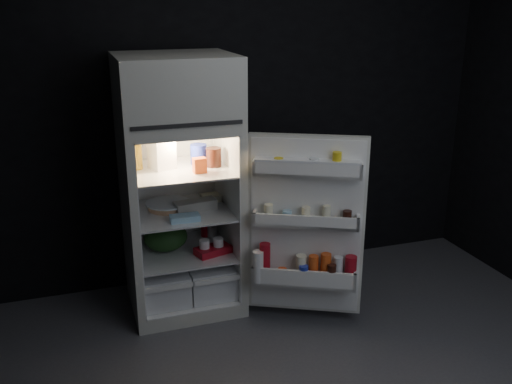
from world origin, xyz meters
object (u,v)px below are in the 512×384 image
object	(u,v)px
milk_jug	(162,151)
yogurt_tray	(213,250)
fridge_door	(306,230)
refrigerator	(179,177)
egg_carton	(195,205)

from	to	relation	value
milk_jug	yogurt_tray	size ratio (longest dim) A/B	0.98
fridge_door	milk_jug	xyz separation A→B (m)	(-0.83, 0.55, 0.46)
milk_jug	yogurt_tray	bearing A→B (deg)	-48.18
refrigerator	yogurt_tray	bearing A→B (deg)	-42.13
refrigerator	milk_jug	xyz separation A→B (m)	(-0.11, 0.00, 0.19)
fridge_door	yogurt_tray	distance (m)	0.69
milk_jug	fridge_door	bearing A→B (deg)	-52.02
fridge_door	milk_jug	bearing A→B (deg)	146.38
refrigerator	egg_carton	world-z (taller)	refrigerator
fridge_door	yogurt_tray	xyz separation A→B (m)	(-0.53, 0.38, -0.23)
fridge_door	egg_carton	distance (m)	0.79
milk_jug	yogurt_tray	xyz separation A→B (m)	(0.29, -0.17, -0.69)
refrigerator	fridge_door	xyz separation A→B (m)	(0.72, -0.55, -0.27)
milk_jug	yogurt_tray	distance (m)	0.77
refrigerator	fridge_door	distance (m)	0.94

